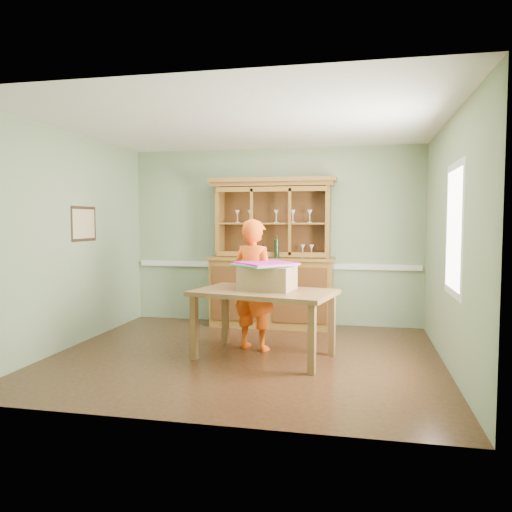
% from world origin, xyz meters
% --- Properties ---
extents(floor, '(4.50, 4.50, 0.00)m').
position_xyz_m(floor, '(0.00, 0.00, 0.00)').
color(floor, '#482C17').
rests_on(floor, ground).
extents(ceiling, '(4.50, 4.50, 0.00)m').
position_xyz_m(ceiling, '(0.00, 0.00, 2.70)').
color(ceiling, white).
rests_on(ceiling, wall_back).
extents(wall_back, '(4.50, 0.00, 4.50)m').
position_xyz_m(wall_back, '(0.00, 2.00, 1.35)').
color(wall_back, gray).
rests_on(wall_back, floor).
extents(wall_left, '(0.00, 4.00, 4.00)m').
position_xyz_m(wall_left, '(-2.25, 0.00, 1.35)').
color(wall_left, gray).
rests_on(wall_left, floor).
extents(wall_right, '(0.00, 4.00, 4.00)m').
position_xyz_m(wall_right, '(2.25, 0.00, 1.35)').
color(wall_right, gray).
rests_on(wall_right, floor).
extents(wall_front, '(4.50, 0.00, 4.50)m').
position_xyz_m(wall_front, '(0.00, -2.00, 1.35)').
color(wall_front, gray).
rests_on(wall_front, floor).
extents(chair_rail, '(4.41, 0.05, 0.08)m').
position_xyz_m(chair_rail, '(0.00, 1.98, 0.90)').
color(chair_rail, white).
rests_on(chair_rail, wall_back).
extents(framed_map, '(0.03, 0.60, 0.46)m').
position_xyz_m(framed_map, '(-2.23, 0.30, 1.55)').
color(framed_map, '#351F15').
rests_on(framed_map, wall_left).
extents(window_panel, '(0.03, 0.96, 1.36)m').
position_xyz_m(window_panel, '(2.23, -0.30, 1.50)').
color(window_panel, white).
rests_on(window_panel, wall_right).
extents(china_hutch, '(1.89, 0.62, 2.23)m').
position_xyz_m(china_hutch, '(0.01, 1.75, 0.78)').
color(china_hutch, brown).
rests_on(china_hutch, floor).
extents(dining_table, '(1.74, 1.25, 0.79)m').
position_xyz_m(dining_table, '(0.23, -0.02, 0.69)').
color(dining_table, brown).
rests_on(dining_table, floor).
extents(cardboard_box, '(0.66, 0.56, 0.28)m').
position_xyz_m(cardboard_box, '(0.26, 0.05, 0.93)').
color(cardboard_box, '#9D7B51').
rests_on(cardboard_box, dining_table).
extents(kite_stack, '(0.81, 0.81, 0.04)m').
position_xyz_m(kite_stack, '(0.23, 0.04, 1.09)').
color(kite_stack, '#3AC877').
rests_on(kite_stack, cardboard_box).
extents(person, '(0.69, 0.57, 1.61)m').
position_xyz_m(person, '(0.04, 0.33, 0.81)').
color(person, '#FF5710').
rests_on(person, floor).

